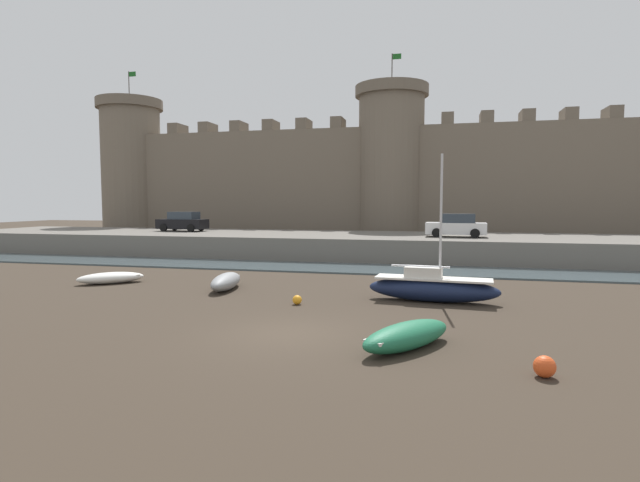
{
  "coord_description": "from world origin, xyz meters",
  "views": [
    {
      "loc": [
        4.53,
        -14.62,
        4.11
      ],
      "look_at": [
        -0.18,
        5.17,
        2.5
      ],
      "focal_mm": 28.0,
      "sensor_mm": 36.0,
      "label": 1
    }
  ],
  "objects_px": {
    "rowboat_midflat_right": "(111,278)",
    "mooring_buoy_off_centre": "(545,367)",
    "rowboat_near_channel_right": "(226,281)",
    "mooring_buoy_near_channel": "(297,300)",
    "rowboat_foreground_right": "(407,335)",
    "sailboat_foreground_left": "(432,287)",
    "mooring_buoy_near_shore": "(426,276)",
    "car_quay_east": "(183,222)",
    "car_quay_west": "(456,226)"
  },
  "relations": [
    {
      "from": "rowboat_foreground_right",
      "to": "mooring_buoy_near_channel",
      "type": "xyz_separation_m",
      "value": [
        -4.65,
        5.07,
        -0.2
      ]
    },
    {
      "from": "mooring_buoy_near_channel",
      "to": "mooring_buoy_near_shore",
      "type": "xyz_separation_m",
      "value": [
        4.85,
        7.27,
        0.07
      ]
    },
    {
      "from": "sailboat_foreground_left",
      "to": "car_quay_west",
      "type": "bearing_deg",
      "value": 84.69
    },
    {
      "from": "car_quay_east",
      "to": "sailboat_foreground_left",
      "type": "bearing_deg",
      "value": -39.69
    },
    {
      "from": "rowboat_foreground_right",
      "to": "car_quay_east",
      "type": "height_order",
      "value": "car_quay_east"
    },
    {
      "from": "mooring_buoy_near_shore",
      "to": "rowboat_foreground_right",
      "type": "bearing_deg",
      "value": -90.9
    },
    {
      "from": "mooring_buoy_off_centre",
      "to": "car_quay_east",
      "type": "distance_m",
      "value": 34.73
    },
    {
      "from": "rowboat_foreground_right",
      "to": "mooring_buoy_off_centre",
      "type": "height_order",
      "value": "rowboat_foreground_right"
    },
    {
      "from": "mooring_buoy_off_centre",
      "to": "car_quay_west",
      "type": "bearing_deg",
      "value": 93.01
    },
    {
      "from": "mooring_buoy_near_shore",
      "to": "car_quay_east",
      "type": "relative_size",
      "value": 0.12
    },
    {
      "from": "car_quay_west",
      "to": "car_quay_east",
      "type": "bearing_deg",
      "value": 175.29
    },
    {
      "from": "rowboat_midflat_right",
      "to": "mooring_buoy_near_channel",
      "type": "distance_m",
      "value": 10.91
    },
    {
      "from": "rowboat_foreground_right",
      "to": "mooring_buoy_near_shore",
      "type": "height_order",
      "value": "rowboat_foreground_right"
    },
    {
      "from": "mooring_buoy_off_centre",
      "to": "car_quay_west",
      "type": "distance_m",
      "value": 23.95
    },
    {
      "from": "sailboat_foreground_left",
      "to": "mooring_buoy_off_centre",
      "type": "distance_m",
      "value": 8.92
    },
    {
      "from": "rowboat_near_channel_right",
      "to": "mooring_buoy_near_channel",
      "type": "bearing_deg",
      "value": -30.73
    },
    {
      "from": "car_quay_east",
      "to": "rowboat_foreground_right",
      "type": "bearing_deg",
      "value": -50.2
    },
    {
      "from": "mooring_buoy_near_channel",
      "to": "rowboat_midflat_right",
      "type": "bearing_deg",
      "value": 165.18
    },
    {
      "from": "mooring_buoy_off_centre",
      "to": "mooring_buoy_near_channel",
      "type": "bearing_deg",
      "value": 140.06
    },
    {
      "from": "mooring_buoy_near_channel",
      "to": "mooring_buoy_near_shore",
      "type": "relative_size",
      "value": 0.73
    },
    {
      "from": "sailboat_foreground_left",
      "to": "mooring_buoy_near_channel",
      "type": "relative_size",
      "value": 16.08
    },
    {
      "from": "mooring_buoy_near_channel",
      "to": "car_quay_east",
      "type": "xyz_separation_m",
      "value": [
        -15.4,
        19.0,
        2.23
      ]
    },
    {
      "from": "mooring_buoy_near_shore",
      "to": "car_quay_east",
      "type": "xyz_separation_m",
      "value": [
        -20.25,
        11.73,
        2.16
      ]
    },
    {
      "from": "rowboat_midflat_right",
      "to": "sailboat_foreground_left",
      "type": "bearing_deg",
      "value": -3.38
    },
    {
      "from": "sailboat_foreground_left",
      "to": "car_quay_west",
      "type": "xyz_separation_m",
      "value": [
        1.42,
        15.32,
        1.83
      ]
    },
    {
      "from": "mooring_buoy_off_centre",
      "to": "mooring_buoy_near_shore",
      "type": "height_order",
      "value": "mooring_buoy_off_centre"
    },
    {
      "from": "rowboat_midflat_right",
      "to": "mooring_buoy_off_centre",
      "type": "relative_size",
      "value": 6.06
    },
    {
      "from": "rowboat_midflat_right",
      "to": "rowboat_foreground_right",
      "type": "xyz_separation_m",
      "value": [
        15.2,
        -7.86,
        0.09
      ]
    },
    {
      "from": "rowboat_near_channel_right",
      "to": "mooring_buoy_near_channel",
      "type": "height_order",
      "value": "rowboat_near_channel_right"
    },
    {
      "from": "rowboat_midflat_right",
      "to": "mooring_buoy_near_channel",
      "type": "height_order",
      "value": "rowboat_midflat_right"
    },
    {
      "from": "sailboat_foreground_left",
      "to": "mooring_buoy_off_centre",
      "type": "height_order",
      "value": "sailboat_foreground_left"
    },
    {
      "from": "rowboat_midflat_right",
      "to": "rowboat_near_channel_right",
      "type": "bearing_deg",
      "value": -2.77
    },
    {
      "from": "rowboat_near_channel_right",
      "to": "mooring_buoy_near_shore",
      "type": "height_order",
      "value": "rowboat_near_channel_right"
    },
    {
      "from": "rowboat_foreground_right",
      "to": "rowboat_near_channel_right",
      "type": "relative_size",
      "value": 1.04
    },
    {
      "from": "rowboat_midflat_right",
      "to": "rowboat_near_channel_right",
      "type": "xyz_separation_m",
      "value": [
        6.37,
        -0.31,
        0.1
      ]
    },
    {
      "from": "sailboat_foreground_left",
      "to": "car_quay_west",
      "type": "distance_m",
      "value": 15.5
    },
    {
      "from": "mooring_buoy_near_shore",
      "to": "car_quay_west",
      "type": "bearing_deg",
      "value": 79.54
    },
    {
      "from": "sailboat_foreground_left",
      "to": "mooring_buoy_near_shore",
      "type": "height_order",
      "value": "sailboat_foreground_left"
    },
    {
      "from": "mooring_buoy_near_channel",
      "to": "rowboat_foreground_right",
      "type": "bearing_deg",
      "value": -47.48
    },
    {
      "from": "rowboat_foreground_right",
      "to": "mooring_buoy_near_channel",
      "type": "distance_m",
      "value": 6.89
    },
    {
      "from": "sailboat_foreground_left",
      "to": "mooring_buoy_near_shore",
      "type": "relative_size",
      "value": 11.77
    },
    {
      "from": "rowboat_foreground_right",
      "to": "rowboat_near_channel_right",
      "type": "distance_m",
      "value": 11.62
    },
    {
      "from": "sailboat_foreground_left",
      "to": "mooring_buoy_near_channel",
      "type": "xyz_separation_m",
      "value": [
        -5.25,
        -1.86,
        -0.4
      ]
    },
    {
      "from": "sailboat_foreground_left",
      "to": "rowboat_midflat_right",
      "type": "xyz_separation_m",
      "value": [
        -15.8,
        0.93,
        -0.29
      ]
    },
    {
      "from": "rowboat_midflat_right",
      "to": "mooring_buoy_off_centre",
      "type": "distance_m",
      "value": 20.74
    },
    {
      "from": "rowboat_midflat_right",
      "to": "car_quay_west",
      "type": "xyz_separation_m",
      "value": [
        17.22,
        14.39,
        2.12
      ]
    },
    {
      "from": "rowboat_midflat_right",
      "to": "rowboat_foreground_right",
      "type": "bearing_deg",
      "value": -27.35
    },
    {
      "from": "rowboat_midflat_right",
      "to": "mooring_buoy_near_shore",
      "type": "distance_m",
      "value": 16.03
    },
    {
      "from": "rowboat_midflat_right",
      "to": "rowboat_near_channel_right",
      "type": "distance_m",
      "value": 6.38
    },
    {
      "from": "rowboat_near_channel_right",
      "to": "mooring_buoy_off_centre",
      "type": "height_order",
      "value": "rowboat_near_channel_right"
    }
  ]
}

